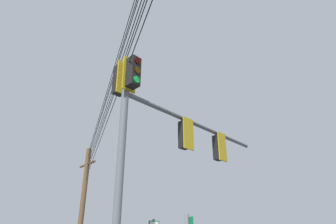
{
  "coord_description": "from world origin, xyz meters",
  "views": [
    {
      "loc": [
        -0.51,
        -7.88,
        1.98
      ],
      "look_at": [
        1.14,
        0.38,
        5.88
      ],
      "focal_mm": 31.98,
      "sensor_mm": 36.0,
      "label": 1
    }
  ],
  "objects": [
    {
      "name": "signal_mast_assembly",
      "position": [
        0.88,
        0.19,
        5.03
      ],
      "size": [
        5.64,
        4.12,
        6.95
      ],
      "color": "slate",
      "rests_on": "ground"
    },
    {
      "name": "utility_pole_wooden",
      "position": [
        -2.06,
        13.73,
        4.43
      ],
      "size": [
        1.19,
        1.88,
        8.68
      ],
      "color": "brown",
      "rests_on": "ground"
    },
    {
      "name": "overhead_wire_span",
      "position": [
        -0.06,
        -2.01,
        7.8
      ],
      "size": [
        4.01,
        31.48,
        2.56
      ],
      "color": "black"
    }
  ]
}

